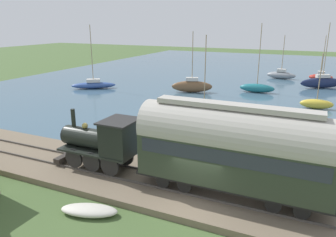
# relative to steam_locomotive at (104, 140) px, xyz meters

# --- Properties ---
(ground_plane) EXTENTS (200.00, 200.00, 0.00)m
(ground_plane) POSITION_rel_steam_locomotive_xyz_m (-1.37, -6.22, -2.24)
(ground_plane) COLOR #476033
(harbor_water) EXTENTS (80.00, 80.00, 0.01)m
(harbor_water) POSITION_rel_steam_locomotive_xyz_m (43.07, -6.22, -2.23)
(harbor_water) COLOR #426075
(harbor_water) RESTS_ON ground
(rail_embankment) EXTENTS (5.54, 56.00, 0.48)m
(rail_embankment) POSITION_rel_steam_locomotive_xyz_m (-0.00, -6.22, -2.06)
(rail_embankment) COLOR #756651
(rail_embankment) RESTS_ON ground
(steam_locomotive) EXTENTS (2.20, 5.25, 3.40)m
(steam_locomotive) POSITION_rel_steam_locomotive_xyz_m (0.00, 0.00, 0.00)
(steam_locomotive) COLOR black
(steam_locomotive) RESTS_ON rail_embankment
(passenger_coach) EXTENTS (2.49, 9.76, 4.74)m
(passenger_coach) POSITION_rel_steam_locomotive_xyz_m (0.00, -7.64, 0.83)
(passenger_coach) COLOR black
(passenger_coach) RESTS_ON rail_embankment
(sailboat_green) EXTENTS (1.92, 4.60, 7.65)m
(sailboat_green) POSITION_rel_steam_locomotive_xyz_m (17.30, -0.36, -1.68)
(sailboat_green) COLOR #236B42
(sailboat_green) RESTS_ON harbor_water
(sailboat_yellow) EXTENTS (1.32, 3.41, 5.81)m
(sailboat_yellow) POSITION_rel_steam_locomotive_xyz_m (22.44, -11.17, -1.68)
(sailboat_yellow) COLOR gold
(sailboat_yellow) RESTS_ON harbor_water
(sailboat_navy) EXTENTS (3.96, 5.96, 8.78)m
(sailboat_navy) POSITION_rel_steam_locomotive_xyz_m (35.06, -11.57, -1.43)
(sailboat_navy) COLOR #192347
(sailboat_navy) RESTS_ON harbor_water
(sailboat_brown) EXTENTS (2.87, 5.34, 7.76)m
(sailboat_brown) POSITION_rel_steam_locomotive_xyz_m (24.78, 3.87, -1.41)
(sailboat_brown) COLOR brown
(sailboat_brown) RESTS_ON harbor_water
(sailboat_blue) EXTENTS (4.45, 5.79, 8.53)m
(sailboat_blue) POSITION_rel_steam_locomotive_xyz_m (21.45, 17.13, -1.70)
(sailboat_blue) COLOR #335199
(sailboat_blue) RESTS_ON harbor_water
(sailboat_teal) EXTENTS (1.49, 4.49, 8.72)m
(sailboat_teal) POSITION_rel_steam_locomotive_xyz_m (28.26, -3.89, -1.61)
(sailboat_teal) COLOR #1E707A
(sailboat_teal) RESTS_ON harbor_water
(sailboat_red) EXTENTS (1.68, 3.54, 6.89)m
(sailboat_red) POSITION_rel_steam_locomotive_xyz_m (41.70, -11.35, -1.64)
(sailboat_red) COLOR #B72D23
(sailboat_red) RESTS_ON harbor_water
(sailboat_gray) EXTENTS (1.76, 4.64, 6.86)m
(sailboat_gray) POSITION_rel_steam_locomotive_xyz_m (40.78, -5.48, -1.59)
(sailboat_gray) COLOR gray
(sailboat_gray) RESTS_ON harbor_water
(rowboat_near_shore) EXTENTS (2.29, 2.29, 0.51)m
(rowboat_near_shore) POSITION_rel_steam_locomotive_xyz_m (12.89, -12.54, -1.98)
(rowboat_near_shore) COLOR beige
(rowboat_near_shore) RESTS_ON harbor_water
(rowboat_mid_harbor) EXTENTS (1.71, 2.21, 0.40)m
(rowboat_mid_harbor) POSITION_rel_steam_locomotive_xyz_m (10.76, 0.51, -2.03)
(rowboat_mid_harbor) COLOR #B7B2A3
(rowboat_mid_harbor) RESTS_ON harbor_water
(beached_dinghy) EXTENTS (1.88, 3.00, 0.44)m
(beached_dinghy) POSITION_rel_steam_locomotive_xyz_m (-3.89, -1.78, -2.02)
(beached_dinghy) COLOR beige
(beached_dinghy) RESTS_ON ground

